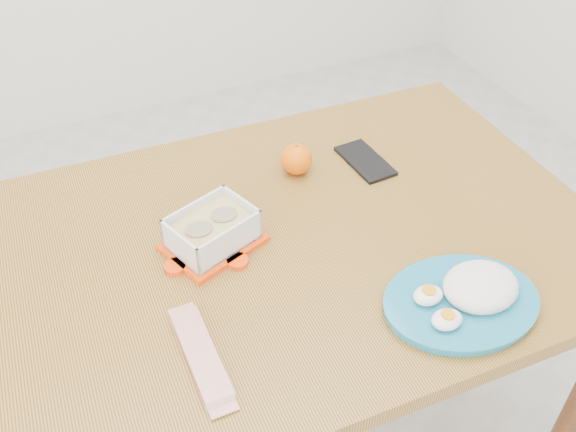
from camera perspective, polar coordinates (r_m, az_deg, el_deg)
name	(u,v)px	position (r m, az deg, el deg)	size (l,w,h in m)	color
ground	(286,379)	(2.03, -0.18, -14.31)	(3.50, 3.50, 0.00)	#B7B7B2
dining_table	(288,267)	(1.41, 0.00, -4.54)	(1.35, 0.92, 0.75)	#A3742E
food_container	(212,231)	(1.31, -6.73, -1.32)	(0.23, 0.20, 0.08)	#FF4107
orange_fruit	(296,159)	(1.50, 0.76, 5.08)	(0.07, 0.07, 0.07)	#FF5905
rice_plate	(468,295)	(1.24, 15.70, -6.75)	(0.33, 0.33, 0.08)	teal
candy_bar	(201,355)	(1.14, -7.75, -12.11)	(0.21, 0.05, 0.02)	#B41909
smartphone	(365,161)	(1.56, 6.87, 4.88)	(0.08, 0.16, 0.01)	black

